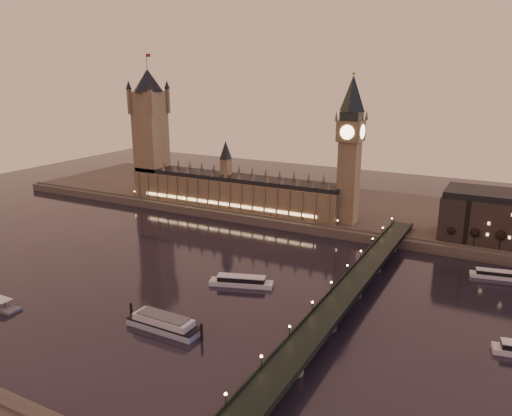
{
  "coord_description": "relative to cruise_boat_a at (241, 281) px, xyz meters",
  "views": [
    {
      "loc": [
        157.18,
        -209.37,
        110.44
      ],
      "look_at": [
        26.77,
        35.0,
        34.09
      ],
      "focal_mm": 35.0,
      "sensor_mm": 36.0,
      "label": 1
    }
  ],
  "objects": [
    {
      "name": "bare_tree_0",
      "position": [
        89.5,
        105.74,
        11.64
      ],
      "size": [
        5.3,
        5.3,
        10.78
      ],
      "color": "black",
      "rests_on": "ground"
    },
    {
      "name": "bare_tree_2",
      "position": [
        118.83,
        105.74,
        11.64
      ],
      "size": [
        5.3,
        5.3,
        10.78
      ],
      "color": "black",
      "rests_on": "ground"
    },
    {
      "name": "cruise_boat_a",
      "position": [
        0.0,
        0.0,
        0.0
      ],
      "size": [
        34.42,
        17.76,
        5.42
      ],
      "rotation": [
        0.0,
        0.0,
        0.33
      ],
      "color": "silver",
      "rests_on": "ground"
    },
    {
      "name": "far_embankment",
      "position": [
        -4.81,
        161.74,
        0.61
      ],
      "size": [
        560.0,
        130.0,
        6.0
      ],
      "primitive_type": "cube",
      "color": "#423D35",
      "rests_on": "ground"
    },
    {
      "name": "moored_barge",
      "position": [
        -6.95,
        -56.89,
        0.75
      ],
      "size": [
        40.5,
        10.33,
        7.42
      ],
      "rotation": [
        0.0,
        0.0,
        -0.01
      ],
      "color": "#99ADC3",
      "rests_on": "ground"
    },
    {
      "name": "cruise_boat_b",
      "position": [
        118.19,
        74.54,
        -0.38
      ],
      "size": [
        25.42,
        10.73,
        4.56
      ],
      "rotation": [
        0.0,
        0.0,
        0.19
      ],
      "color": "silver",
      "rests_on": "ground"
    },
    {
      "name": "ground",
      "position": [
        -34.81,
        -3.26,
        -2.39
      ],
      "size": [
        700.0,
        700.0,
        0.0
      ],
      "primitive_type": "plane",
      "color": "black",
      "rests_on": "ground"
    },
    {
      "name": "big_ben",
      "position": [
        19.18,
        117.73,
        61.57
      ],
      "size": [
        17.68,
        17.68,
        104.0
      ],
      "color": "brown",
      "rests_on": "ground"
    },
    {
      "name": "westminster_bridge",
      "position": [
        56.8,
        -3.26,
        3.13
      ],
      "size": [
        13.2,
        260.0,
        15.3
      ],
      "color": "black",
      "rests_on": "ground"
    },
    {
      "name": "bare_tree_1",
      "position": [
        104.17,
        105.74,
        11.64
      ],
      "size": [
        5.3,
        5.3,
        10.78
      ],
      "color": "black",
      "rests_on": "ground"
    },
    {
      "name": "palace_of_westminster",
      "position": [
        -74.93,
        117.74,
        19.32
      ],
      "size": [
        180.0,
        26.62,
        52.0
      ],
      "color": "brown",
      "rests_on": "ground"
    },
    {
      "name": "victoria_tower",
      "position": [
        -154.81,
        117.74,
        63.4
      ],
      "size": [
        31.68,
        31.68,
        118.0
      ],
      "color": "brown",
      "rests_on": "ground"
    }
  ]
}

